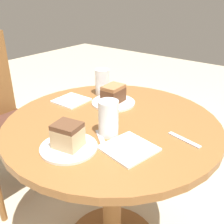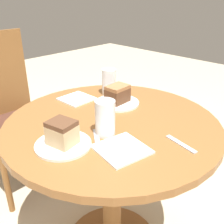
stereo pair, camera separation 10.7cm
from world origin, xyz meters
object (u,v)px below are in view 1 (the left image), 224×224
plate_near (69,147)px  cake_slice_near (68,135)px  plate_far (113,103)px  glass_lemonade (108,120)px  cake_slice_far (113,94)px  glass_water (102,84)px

plate_near → cake_slice_near: (0.00, -0.00, 0.05)m
plate_far → cake_slice_near: size_ratio=1.96×
plate_near → glass_lemonade: (0.16, -0.05, 0.06)m
plate_near → cake_slice_near: bearing=-90.0°
cake_slice_far → plate_far: bearing=26.6°
plate_far → glass_lemonade: (-0.24, -0.16, 0.06)m
plate_far → glass_water: 0.14m
plate_far → glass_lemonade: size_ratio=1.51×
glass_water → plate_far: bearing=-117.2°
cake_slice_near → glass_lemonade: size_ratio=0.77×
glass_lemonade → plate_near: bearing=164.3°
plate_near → cake_slice_far: bearing=16.5°
cake_slice_near → plate_near: bearing=90.0°
cake_slice_near → glass_water: bearing=27.2°
plate_near → cake_slice_near: cake_slice_near is taller
glass_water → glass_lemonade: bearing=-136.8°
cake_slice_far → glass_water: 0.13m
plate_far → glass_water: (0.06, 0.12, 0.05)m
plate_far → plate_near: bearing=-163.5°
cake_slice_near → glass_water: 0.52m
cake_slice_near → cake_slice_far: (0.40, 0.12, -0.00)m
glass_lemonade → glass_water: bearing=43.2°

